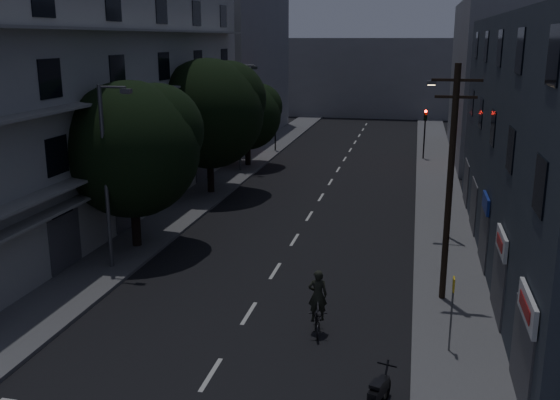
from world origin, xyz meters
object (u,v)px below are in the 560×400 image
at_px(utility_pole, 450,180).
at_px(motorcycle, 378,395).
at_px(bus_stop_sign, 452,301).
at_px(cyclist, 317,311).

relative_size(utility_pole, motorcycle, 4.67).
bearing_deg(bus_stop_sign, cyclist, 171.26).
distance_m(utility_pole, bus_stop_sign, 5.28).
relative_size(utility_pole, bus_stop_sign, 3.56).
bearing_deg(cyclist, utility_pole, 29.27).
bearing_deg(bus_stop_sign, motorcycle, -119.08).
height_order(utility_pole, bus_stop_sign, utility_pole).
bearing_deg(motorcycle, bus_stop_sign, 76.77).
bearing_deg(utility_pole, bus_stop_sign, -88.97).
height_order(bus_stop_sign, cyclist, bus_stop_sign).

